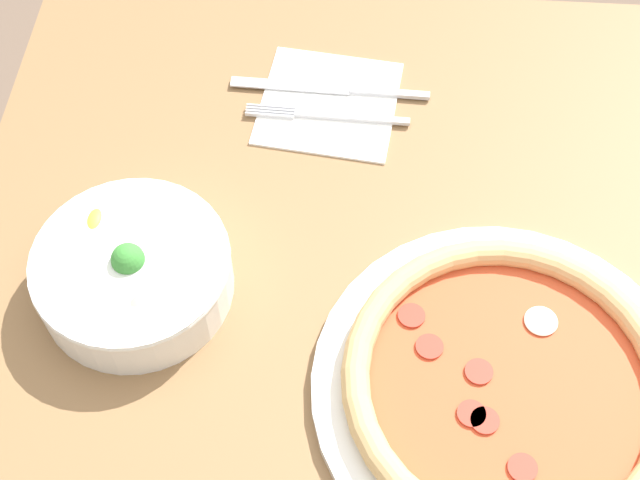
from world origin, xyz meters
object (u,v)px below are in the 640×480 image
pizza (507,385)px  knife (338,89)px  fork (329,116)px  bowl (133,270)px

pizza → knife: 0.40m
pizza → fork: (0.32, 0.18, -0.01)m
pizza → fork: 0.37m
bowl → knife: size_ratio=0.83×
pizza → knife: size_ratio=1.55×
bowl → knife: (0.27, -0.18, -0.03)m
bowl → fork: bowl is taller
fork → knife: bearing=-99.1°
pizza → fork: size_ratio=1.93×
fork → knife: size_ratio=0.81×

